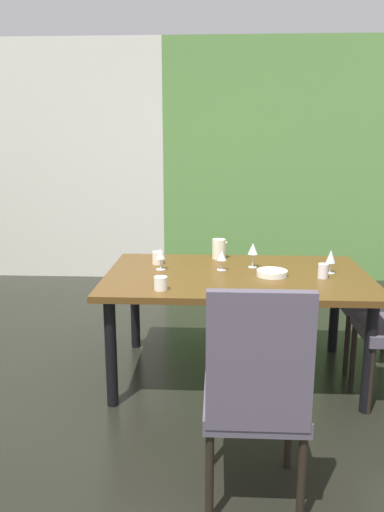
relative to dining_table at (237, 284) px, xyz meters
The scene contains 15 objects.
ground_plane 1.00m from the dining_table, 130.42° to the right, with size 6.26×6.22×0.02m, color black.
back_panel_interior 3.38m from the dining_table, 131.31° to the left, with size 2.88×0.10×2.65m, color silver.
garden_window_panel 2.74m from the dining_table, 69.13° to the left, with size 3.38×0.10×2.65m, color #5F9446.
dining_table is the anchor object (origin of this frame).
chair_head_near 1.27m from the dining_table, 88.39° to the right, with size 0.44×0.44×1.03m.
chair_right_far 1.08m from the dining_table, 14.65° to the left, with size 0.44×0.44×0.91m.
wine_glass_near_window 0.55m from the dining_table, behind, with size 0.07×0.07×0.15m.
wine_glass_east 0.29m from the dining_table, 56.66° to the left, with size 0.07×0.07×0.17m.
wine_glass_west 0.22m from the dining_table, 140.55° to the left, with size 0.06×0.06×0.13m.
wine_glass_south 0.64m from the dining_table, ahead, with size 0.06×0.06×0.16m.
serving_bowl_near_shelf 0.25m from the dining_table, 11.06° to the right, with size 0.20×0.20×0.04m, color white.
cup_corner 0.56m from the dining_table, ahead, with size 0.06×0.06×0.09m, color white.
cup_front 0.61m from the dining_table, 157.33° to the left, with size 0.08×0.08×0.09m, color #F9E9CF.
cup_rear 0.61m from the dining_table, 140.06° to the right, with size 0.08×0.08×0.08m, color white.
pitcher_center 0.46m from the dining_table, 105.70° to the left, with size 0.11×0.10×0.15m.
Camera 1 is at (0.36, -2.60, 1.59)m, focal length 35.00 mm.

